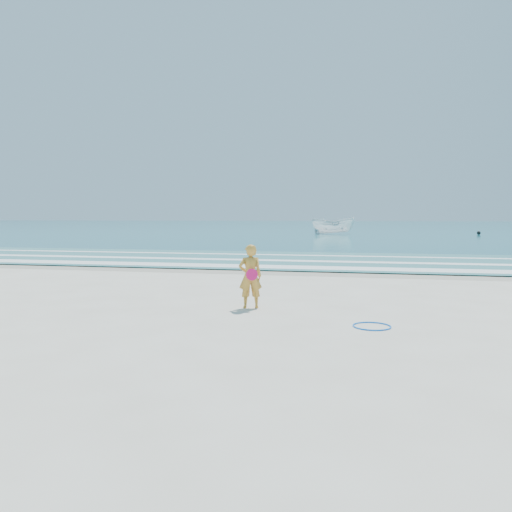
# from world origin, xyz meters

# --- Properties ---
(ground) EXTENTS (400.00, 400.00, 0.00)m
(ground) POSITION_xyz_m (0.00, 0.00, 0.00)
(ground) COLOR silver
(ground) RESTS_ON ground
(wet_sand) EXTENTS (400.00, 2.40, 0.00)m
(wet_sand) POSITION_xyz_m (0.00, 9.00, 0.00)
(wet_sand) COLOR #B2A893
(wet_sand) RESTS_ON ground
(ocean) EXTENTS (400.00, 190.00, 0.04)m
(ocean) POSITION_xyz_m (0.00, 105.00, 0.02)
(ocean) COLOR #19727F
(ocean) RESTS_ON ground
(shallow) EXTENTS (400.00, 10.00, 0.01)m
(shallow) POSITION_xyz_m (0.00, 14.00, 0.04)
(shallow) COLOR #59B7AD
(shallow) RESTS_ON ocean
(foam_near) EXTENTS (400.00, 1.40, 0.01)m
(foam_near) POSITION_xyz_m (0.00, 10.30, 0.05)
(foam_near) COLOR white
(foam_near) RESTS_ON shallow
(foam_mid) EXTENTS (400.00, 0.90, 0.01)m
(foam_mid) POSITION_xyz_m (0.00, 13.20, 0.05)
(foam_mid) COLOR white
(foam_mid) RESTS_ON shallow
(foam_far) EXTENTS (400.00, 0.60, 0.01)m
(foam_far) POSITION_xyz_m (0.00, 16.50, 0.05)
(foam_far) COLOR white
(foam_far) RESTS_ON shallow
(hoop) EXTENTS (0.96, 0.96, 0.03)m
(hoop) POSITION_xyz_m (3.20, -0.02, 0.01)
(hoop) COLOR blue
(hoop) RESTS_ON ground
(boat) EXTENTS (5.51, 3.57, 1.99)m
(boat) POSITION_xyz_m (-0.62, 48.73, 1.04)
(boat) COLOR white
(boat) RESTS_ON ocean
(buoy) EXTENTS (0.41, 0.41, 0.41)m
(buoy) POSITION_xyz_m (15.40, 50.11, 0.25)
(buoy) COLOR black
(buoy) RESTS_ON ocean
(woman) EXTENTS (0.63, 0.51, 1.48)m
(woman) POSITION_xyz_m (0.46, 1.39, 0.74)
(woman) COLOR gold
(woman) RESTS_ON ground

